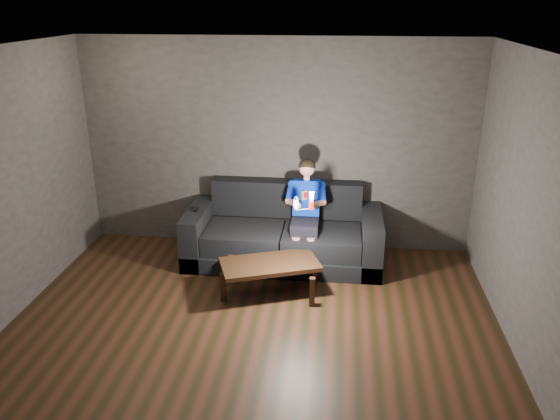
# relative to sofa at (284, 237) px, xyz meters

# --- Properties ---
(floor) EXTENTS (5.00, 5.00, 0.00)m
(floor) POSITION_rel_sofa_xyz_m (-0.15, -2.01, -0.30)
(floor) COLOR black
(floor) RESTS_ON ground
(back_wall) EXTENTS (5.00, 0.04, 2.70)m
(back_wall) POSITION_rel_sofa_xyz_m (-0.15, 0.49, 1.05)
(back_wall) COLOR #34302D
(back_wall) RESTS_ON ground
(right_wall) EXTENTS (0.04, 5.00, 2.70)m
(right_wall) POSITION_rel_sofa_xyz_m (2.35, -2.01, 1.05)
(right_wall) COLOR #34302D
(right_wall) RESTS_ON ground
(ceiling) EXTENTS (5.00, 5.00, 0.02)m
(ceiling) POSITION_rel_sofa_xyz_m (-0.15, -2.01, 2.40)
(ceiling) COLOR white
(ceiling) RESTS_ON back_wall
(sofa) EXTENTS (2.41, 1.04, 0.93)m
(sofa) POSITION_rel_sofa_xyz_m (0.00, 0.00, 0.00)
(sofa) COLOR black
(sofa) RESTS_ON floor
(child) EXTENTS (0.49, 0.60, 1.21)m
(child) POSITION_rel_sofa_xyz_m (0.27, -0.07, 0.48)
(child) COLOR black
(child) RESTS_ON sofa
(wii_remote_red) EXTENTS (0.05, 0.08, 0.21)m
(wii_remote_red) POSITION_rel_sofa_xyz_m (0.37, -0.53, 0.71)
(wii_remote_red) COLOR red
(wii_remote_red) RESTS_ON child
(nunchuk_white) EXTENTS (0.07, 0.10, 0.16)m
(nunchuk_white) POSITION_rel_sofa_xyz_m (0.19, -0.53, 0.67)
(nunchuk_white) COLOR white
(nunchuk_white) RESTS_ON child
(wii_remote_black) EXTENTS (0.05, 0.15, 0.03)m
(wii_remote_black) POSITION_rel_sofa_xyz_m (-1.09, -0.09, 0.37)
(wii_remote_black) COLOR black
(wii_remote_black) RESTS_ON sofa
(coffee_table) EXTENTS (1.19, 0.87, 0.39)m
(coffee_table) POSITION_rel_sofa_xyz_m (-0.06, -0.88, 0.03)
(coffee_table) COLOR black
(coffee_table) RESTS_ON floor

